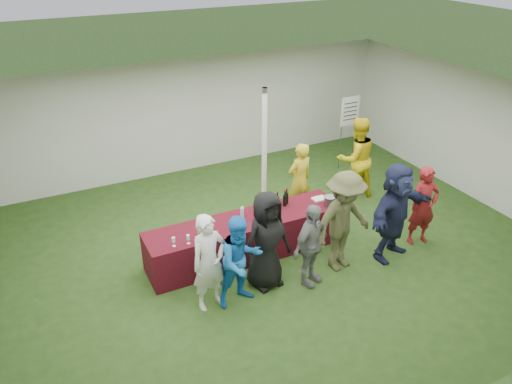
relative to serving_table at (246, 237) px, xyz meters
name	(u,v)px	position (x,y,z in m)	size (l,w,h in m)	color
ground	(269,250)	(0.44, -0.06, -0.38)	(60.00, 60.00, 0.00)	#284719
tent	(264,155)	(0.94, 1.14, 0.98)	(10.00, 10.00, 10.00)	white
serving_table	(246,237)	(0.00, 0.00, 0.00)	(3.60, 0.80, 0.75)	maroon
wine_bottles	(273,202)	(0.62, 0.14, 0.50)	(0.74, 0.15, 0.32)	black
wine_glasses	(203,233)	(-0.90, -0.26, 0.49)	(1.19, 0.11, 0.16)	silver
water_bottle	(242,213)	(-0.03, 0.08, 0.48)	(0.07, 0.07, 0.23)	silver
bar_towel	(319,199)	(1.55, 0.05, 0.39)	(0.25, 0.18, 0.03)	white
dump_bucket	(330,201)	(1.60, -0.22, 0.46)	(0.22, 0.22, 0.18)	slate
wine_list_sign	(350,116)	(3.83, 2.34, 0.94)	(0.50, 0.03, 1.80)	slate
staff_pourer	(299,180)	(1.60, 0.85, 0.42)	(0.58, 0.38, 1.58)	gold
staff_back	(356,158)	(3.09, 1.01, 0.54)	(0.89, 0.69, 1.82)	yellow
customer_0	(209,263)	(-1.07, -0.99, 0.44)	(0.59, 0.39, 1.62)	white
customer_1	(241,261)	(-0.61, -1.11, 0.39)	(0.75, 0.58, 1.54)	blue
customer_2	(267,241)	(-0.05, -0.90, 0.48)	(0.84, 0.54, 1.71)	black
customer_3	(311,245)	(0.61, -1.18, 0.36)	(0.87, 0.36, 1.48)	gray
customer_4	(343,222)	(1.33, -1.04, 0.54)	(1.19, 0.68, 1.84)	#4B4B2A
customer_5	(395,212)	(2.33, -1.15, 0.53)	(1.68, 0.54, 1.82)	#1E2343
customer_6	(423,206)	(3.12, -1.04, 0.39)	(0.56, 0.37, 1.54)	maroon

